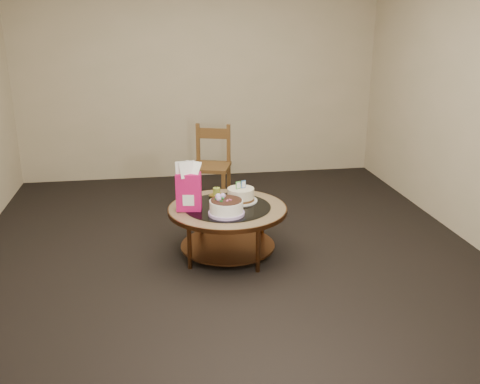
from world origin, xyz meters
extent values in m
plane|color=black|center=(0.00, 0.00, 0.00)|extent=(5.00, 5.00, 0.00)
cube|color=beige|center=(0.00, 2.50, 1.30)|extent=(4.50, 0.02, 2.60)
cube|color=beige|center=(0.00, -2.50, 1.30)|extent=(4.50, 0.02, 2.60)
cylinder|color=#593219|center=(0.35, 0.20, 0.21)|extent=(0.04, 0.04, 0.42)
cylinder|color=#593219|center=(-0.20, 0.35, 0.21)|extent=(0.04, 0.04, 0.42)
cylinder|color=#593219|center=(-0.35, -0.20, 0.21)|extent=(0.04, 0.04, 0.42)
cylinder|color=#593219|center=(0.20, -0.35, 0.21)|extent=(0.04, 0.04, 0.42)
cylinder|color=#593219|center=(0.00, 0.00, 0.10)|extent=(0.82, 0.82, 0.02)
cylinder|color=#593219|center=(0.00, 0.00, 0.43)|extent=(1.02, 1.02, 0.04)
cylinder|color=#9D7D56|center=(0.00, 0.00, 0.45)|extent=(1.00, 1.00, 0.01)
cylinder|color=black|center=(0.00, 0.00, 0.45)|extent=(0.74, 0.74, 0.01)
cylinder|color=#C09EDF|center=(-0.03, -0.19, 0.47)|extent=(0.30, 0.30, 0.02)
cylinder|color=white|center=(-0.03, -0.19, 0.52)|extent=(0.27, 0.27, 0.12)
cylinder|color=black|center=(-0.03, -0.19, 0.58)|extent=(0.26, 0.26, 0.01)
sphere|color=#C09EDF|center=(-0.10, -0.15, 0.60)|extent=(0.05, 0.05, 0.05)
sphere|color=#C09EDF|center=(-0.05, -0.13, 0.60)|extent=(0.05, 0.05, 0.05)
sphere|color=#C09EDF|center=(-0.10, -0.20, 0.60)|extent=(0.04, 0.04, 0.04)
cone|color=#1C6C28|center=(-0.06, -0.17, 0.59)|extent=(0.04, 0.04, 0.03)
cone|color=#1C6C28|center=(-0.12, -0.17, 0.59)|extent=(0.04, 0.04, 0.03)
cone|color=#1C6C28|center=(-0.04, -0.11, 0.59)|extent=(0.04, 0.03, 0.03)
cone|color=#1C6C28|center=(-0.07, -0.22, 0.59)|extent=(0.04, 0.04, 0.03)
cylinder|color=white|center=(0.13, 0.12, 0.46)|extent=(0.29, 0.29, 0.01)
cylinder|color=#472B14|center=(0.13, 0.12, 0.48)|extent=(0.24, 0.24, 0.02)
cylinder|color=white|center=(0.13, 0.12, 0.53)|extent=(0.23, 0.23, 0.09)
cube|color=#4CA948|center=(0.11, 0.11, 0.61)|extent=(0.04, 0.03, 0.07)
cube|color=white|center=(0.11, 0.11, 0.61)|extent=(0.03, 0.02, 0.05)
cube|color=#3970C3|center=(0.16, 0.13, 0.61)|extent=(0.04, 0.03, 0.07)
cube|color=white|center=(0.16, 0.13, 0.61)|extent=(0.03, 0.02, 0.05)
cube|color=#E51575|center=(-0.33, -0.03, 0.62)|extent=(0.22, 0.14, 0.32)
cube|color=white|center=(-0.33, -0.03, 0.56)|extent=(0.11, 0.13, 0.09)
cube|color=#D2C656|center=(-0.06, 0.26, 0.46)|extent=(0.14, 0.14, 0.01)
cylinder|color=gold|center=(-0.06, 0.26, 0.47)|extent=(0.13, 0.13, 0.01)
cylinder|color=olive|center=(-0.06, 0.26, 0.51)|extent=(0.06, 0.06, 0.06)
cylinder|color=black|center=(-0.06, 0.26, 0.55)|extent=(0.00, 0.00, 0.01)
cube|color=brown|center=(0.00, 1.35, 0.43)|extent=(0.50, 0.50, 0.04)
cube|color=brown|center=(-0.22, 1.24, 0.22)|extent=(0.05, 0.05, 0.43)
cube|color=brown|center=(0.11, 1.14, 0.22)|extent=(0.05, 0.05, 0.43)
cube|color=brown|center=(-0.11, 1.57, 0.22)|extent=(0.05, 0.05, 0.43)
cube|color=brown|center=(0.21, 1.47, 0.22)|extent=(0.05, 0.05, 0.43)
cube|color=brown|center=(-0.11, 1.57, 0.65)|extent=(0.05, 0.05, 0.44)
cube|color=brown|center=(0.21, 1.47, 0.65)|extent=(0.05, 0.05, 0.44)
cube|color=brown|center=(0.05, 1.52, 0.77)|extent=(0.34, 0.13, 0.11)
camera|label=1|loc=(-0.57, -4.25, 2.02)|focal=40.00mm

